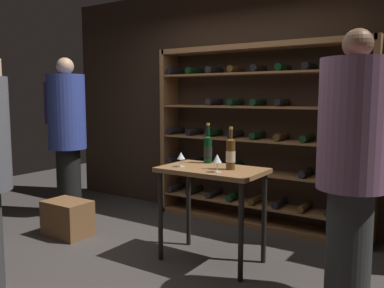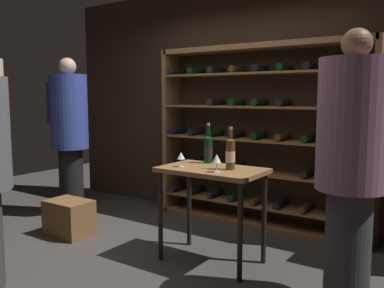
{
  "view_description": "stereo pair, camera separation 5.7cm",
  "coord_description": "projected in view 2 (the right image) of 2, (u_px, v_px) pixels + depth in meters",
  "views": [
    {
      "loc": [
        2.18,
        -2.73,
        1.48
      ],
      "look_at": [
        0.19,
        0.3,
        1.06
      ],
      "focal_mm": 38.34,
      "sensor_mm": 36.0,
      "label": 1
    },
    {
      "loc": [
        2.23,
        -2.7,
        1.48
      ],
      "look_at": [
        0.19,
        0.3,
        1.06
      ],
      "focal_mm": 38.34,
      "sensor_mm": 36.0,
      "label": 2
    }
  ],
  "objects": [
    {
      "name": "back_wall",
      "position": [
        246.0,
        103.0,
        4.88
      ],
      "size": [
        5.41,
        0.1,
        2.81
      ],
      "primitive_type": "cube",
      "color": "#332319",
      "rests_on": "ground"
    },
    {
      "name": "wine_bottle_red_label",
      "position": [
        230.0,
        154.0,
        3.5
      ],
      "size": [
        0.08,
        0.08,
        0.37
      ],
      "color": "#4C3314",
      "rests_on": "tasting_table"
    },
    {
      "name": "wine_crate",
      "position": [
        69.0,
        218.0,
        4.37
      ],
      "size": [
        0.48,
        0.34,
        0.38
      ],
      "primitive_type": "cube",
      "rotation": [
        0.0,
        0.0,
        -0.0
      ],
      "color": "brown",
      "rests_on": "ground"
    },
    {
      "name": "ground_plane",
      "position": [
        155.0,
        264.0,
        3.63
      ],
      "size": [
        9.43,
        9.43,
        0.0
      ],
      "primitive_type": "plane",
      "color": "#383330"
    },
    {
      "name": "tasting_table",
      "position": [
        212.0,
        182.0,
        3.62
      ],
      "size": [
        0.91,
        0.55,
        0.85
      ],
      "color": "brown",
      "rests_on": "ground"
    },
    {
      "name": "wine_bottle_amber_reserve",
      "position": [
        208.0,
        149.0,
        3.86
      ],
      "size": [
        0.08,
        0.08,
        0.38
      ],
      "color": "black",
      "rests_on": "tasting_table"
    },
    {
      "name": "wine_rack",
      "position": [
        257.0,
        139.0,
        4.61
      ],
      "size": [
        2.52,
        0.32,
        2.05
      ],
      "color": "brown",
      "rests_on": "ground"
    },
    {
      "name": "wine_glass_stemmed_left",
      "position": [
        181.0,
        157.0,
        3.65
      ],
      "size": [
        0.07,
        0.07,
        0.13
      ],
      "color": "silver",
      "rests_on": "tasting_table"
    },
    {
      "name": "wine_glass_stemmed_center",
      "position": [
        217.0,
        159.0,
        3.39
      ],
      "size": [
        0.07,
        0.07,
        0.15
      ],
      "color": "silver",
      "rests_on": "tasting_table"
    },
    {
      "name": "person_bystander_dark_jacket",
      "position": [
        352.0,
        157.0,
        2.83
      ],
      "size": [
        0.49,
        0.49,
        1.93
      ],
      "rotation": [
        0.0,
        0.0,
        0.17
      ],
      "color": "#2B2B2B",
      "rests_on": "ground"
    },
    {
      "name": "person_bystander_red_print",
      "position": [
        70.0,
        129.0,
        5.04
      ],
      "size": [
        0.45,
        0.45,
        1.94
      ],
      "rotation": [
        0.0,
        0.0,
        0.69
      ],
      "color": "black",
      "rests_on": "ground"
    }
  ]
}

